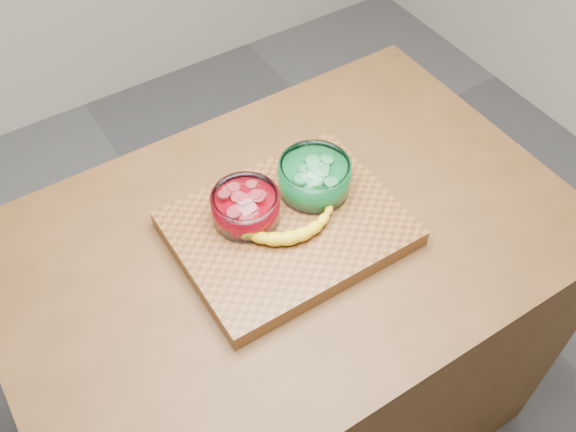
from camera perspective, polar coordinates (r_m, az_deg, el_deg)
ground at (r=2.11m, az=0.00°, el=-16.95°), size 3.50×3.50×0.00m
counter at (r=1.70m, az=0.00°, el=-11.05°), size 1.20×0.80×0.90m
cutting_board at (r=1.31m, az=0.00°, el=-1.12°), size 0.45×0.35×0.04m
bowl_red at (r=1.28m, az=-3.79°, el=0.80°), size 0.14×0.14×0.06m
bowl_green at (r=1.33m, az=2.36°, el=3.47°), size 0.15×0.15×0.07m
banana at (r=1.28m, az=-0.16°, el=-0.52°), size 0.23×0.14×0.03m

